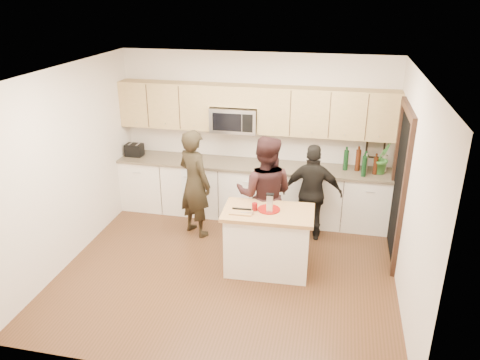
% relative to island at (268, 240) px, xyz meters
% --- Properties ---
extents(floor, '(4.50, 4.50, 0.00)m').
position_rel_island_xyz_m(floor, '(-0.53, -0.10, -0.45)').
color(floor, '#532F1C').
rests_on(floor, ground).
extents(room_shell, '(4.52, 4.02, 2.71)m').
position_rel_island_xyz_m(room_shell, '(-0.53, -0.10, 1.28)').
color(room_shell, beige).
rests_on(room_shell, ground).
extents(back_cabinetry, '(4.50, 0.66, 0.94)m').
position_rel_island_xyz_m(back_cabinetry, '(-0.53, 1.59, 0.02)').
color(back_cabinetry, white).
rests_on(back_cabinetry, ground).
extents(upper_cabinetry, '(4.50, 0.33, 0.75)m').
position_rel_island_xyz_m(upper_cabinetry, '(-0.49, 1.73, 1.39)').
color(upper_cabinetry, tan).
rests_on(upper_cabinetry, ground).
extents(microwave, '(0.76, 0.41, 0.40)m').
position_rel_island_xyz_m(microwave, '(-0.84, 1.70, 1.20)').
color(microwave, silver).
rests_on(microwave, ground).
extents(doorway, '(0.06, 1.25, 2.20)m').
position_rel_island_xyz_m(doorway, '(1.70, 0.80, 0.70)').
color(doorway, black).
rests_on(doorway, ground).
extents(framed_picture, '(0.30, 0.03, 0.38)m').
position_rel_island_xyz_m(framed_picture, '(1.42, 1.88, 0.83)').
color(framed_picture, black).
rests_on(framed_picture, ground).
extents(dish_towel, '(0.34, 0.60, 0.48)m').
position_rel_island_xyz_m(dish_towel, '(-1.48, 1.40, 0.35)').
color(dish_towel, white).
rests_on(dish_towel, ground).
extents(island, '(1.23, 0.75, 0.90)m').
position_rel_island_xyz_m(island, '(0.00, 0.00, 0.00)').
color(island, white).
rests_on(island, ground).
extents(red_plate, '(0.30, 0.30, 0.02)m').
position_rel_island_xyz_m(red_plate, '(0.00, 0.03, 0.45)').
color(red_plate, maroon).
rests_on(red_plate, island).
extents(box_grater, '(0.10, 0.06, 0.25)m').
position_rel_island_xyz_m(box_grater, '(0.02, -0.04, 0.59)').
color(box_grater, silver).
rests_on(box_grater, red_plate).
extents(drink_glass, '(0.07, 0.07, 0.10)m').
position_rel_island_xyz_m(drink_glass, '(-0.18, -0.02, 0.50)').
color(drink_glass, maroon).
rests_on(drink_glass, island).
extents(cutting_board, '(0.30, 0.18, 0.02)m').
position_rel_island_xyz_m(cutting_board, '(-0.34, -0.14, 0.45)').
color(cutting_board, '#AA7E47').
rests_on(cutting_board, island).
extents(tongs, '(0.26, 0.04, 0.02)m').
position_rel_island_xyz_m(tongs, '(-0.35, -0.07, 0.47)').
color(tongs, black).
rests_on(tongs, cutting_board).
extents(knife, '(0.18, 0.03, 0.01)m').
position_rel_island_xyz_m(knife, '(-0.26, -0.15, 0.47)').
color(knife, silver).
rests_on(knife, cutting_board).
extents(toaster, '(0.29, 0.20, 0.21)m').
position_rel_island_xyz_m(toaster, '(-2.58, 1.57, 0.59)').
color(toaster, black).
rests_on(toaster, back_cabinetry).
extents(bottle_cluster, '(0.68, 0.38, 0.40)m').
position_rel_island_xyz_m(bottle_cluster, '(1.27, 1.61, 0.66)').
color(bottle_cluster, black).
rests_on(bottle_cluster, back_cabinetry).
extents(orchid, '(0.35, 0.36, 0.50)m').
position_rel_island_xyz_m(orchid, '(1.52, 1.62, 0.74)').
color(orchid, '#36702C').
rests_on(orchid, back_cabinetry).
extents(woman_left, '(0.74, 0.67, 1.70)m').
position_rel_island_xyz_m(woman_left, '(-1.27, 0.81, 0.40)').
color(woman_left, black).
rests_on(woman_left, ground).
extents(woman_center, '(0.86, 0.67, 1.76)m').
position_rel_island_xyz_m(woman_center, '(-0.14, 0.55, 0.42)').
color(woman_center, black).
rests_on(woman_center, ground).
extents(woman_right, '(0.90, 0.39, 1.52)m').
position_rel_island_xyz_m(woman_right, '(0.52, 1.03, 0.30)').
color(woman_right, black).
rests_on(woman_right, ground).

